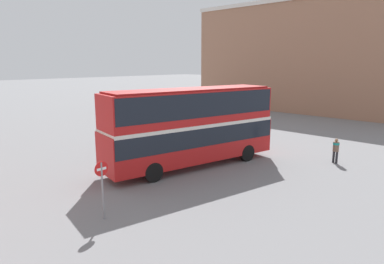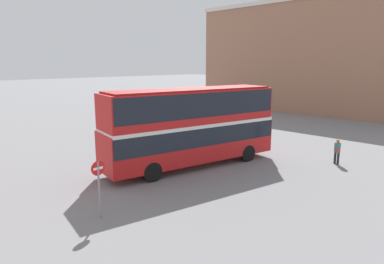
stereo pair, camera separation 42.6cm
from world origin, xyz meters
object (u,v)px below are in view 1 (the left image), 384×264
at_px(double_decker_bus, 192,122).
at_px(parked_car_kerb_near, 172,122).
at_px(no_entry_sign, 102,181).
at_px(pedestrian_foreground, 336,148).

bearing_deg(double_decker_bus, parked_car_kerb_near, 63.94).
height_order(parked_car_kerb_near, no_entry_sign, no_entry_sign).
bearing_deg(double_decker_bus, pedestrian_foreground, -31.22).
height_order(double_decker_bus, parked_car_kerb_near, double_decker_bus).
bearing_deg(pedestrian_foreground, parked_car_kerb_near, -70.67).
distance_m(pedestrian_foreground, no_entry_sign, 14.62).
bearing_deg(parked_car_kerb_near, double_decker_bus, 47.60).
bearing_deg(double_decker_bus, no_entry_sign, -151.60).
bearing_deg(pedestrian_foreground, no_entry_sign, 6.45).
xyz_separation_m(pedestrian_foreground, no_entry_sign, (-14.15, 3.63, 0.63)).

